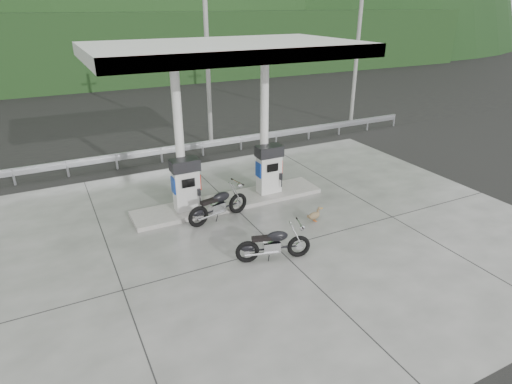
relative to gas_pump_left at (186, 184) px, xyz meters
name	(u,v)px	position (x,y,z in m)	size (l,w,h in m)	color
ground	(262,234)	(1.60, -2.50, -1.07)	(160.00, 160.00, 0.00)	black
forecourt_apron	(262,234)	(1.60, -2.50, -1.06)	(18.00, 14.00, 0.02)	#60605C
pump_island	(230,201)	(1.60, 0.00, -0.98)	(7.00, 1.40, 0.15)	gray
gas_pump_left	(186,184)	(0.00, 0.00, 0.00)	(0.95, 0.55, 1.80)	silver
gas_pump_right	(269,169)	(3.20, 0.00, 0.00)	(0.95, 0.55, 1.80)	silver
canopy_column_left	(179,136)	(0.00, 0.40, 1.60)	(0.30, 0.30, 5.00)	white
canopy_column_right	(264,124)	(3.20, 0.40, 1.60)	(0.30, 0.30, 5.00)	white
canopy_roof	(226,49)	(1.60, 0.00, 4.30)	(8.50, 5.00, 0.40)	silver
guardrail	(182,144)	(1.60, 5.50, -0.36)	(26.00, 0.16, 1.42)	#A4A7AC
road	(163,139)	(1.60, 9.00, -1.07)	(60.00, 7.00, 0.01)	black
utility_pole_b	(208,64)	(3.60, 7.00, 2.93)	(0.22, 0.22, 8.00)	gray
utility_pole_c	(357,55)	(12.60, 7.00, 2.93)	(0.22, 0.22, 8.00)	gray
tree_band	(101,50)	(1.60, 27.50, 1.93)	(80.00, 6.00, 6.00)	black
forested_hills	(72,53)	(1.60, 57.50, -1.07)	(100.00, 40.00, 140.00)	black
motorcycle_left	(219,205)	(0.76, -0.98, -0.54)	(2.17, 0.69, 1.03)	black
motorcycle_right	(273,244)	(1.21, -3.95, -0.57)	(2.02, 0.64, 0.96)	black
duck	(314,216)	(3.53, -2.56, -0.85)	(0.57, 0.16, 0.41)	brown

